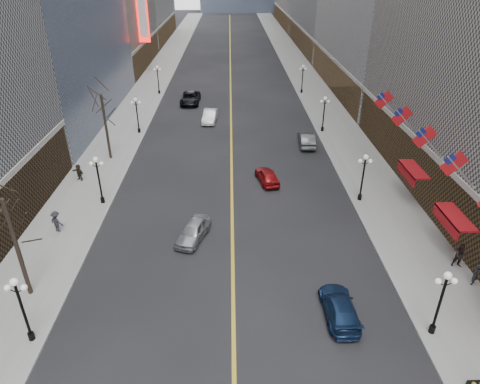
{
  "coord_description": "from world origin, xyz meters",
  "views": [
    {
      "loc": [
        -0.03,
        -4.09,
        19.71
      ],
      "look_at": [
        0.44,
        16.56,
        8.42
      ],
      "focal_mm": 32.0,
      "sensor_mm": 36.0,
      "label": 1
    }
  ],
  "objects_px": {
    "streetlamp_east_0": "(442,297)",
    "car_sb_near": "(339,307)",
    "car_nb_far": "(190,98)",
    "ped_ne_corner": "(475,274)",
    "streetlamp_east_3": "(303,76)",
    "car_nb_mid": "(210,116)",
    "car_nb_near": "(193,231)",
    "streetlamp_west_1": "(98,175)",
    "streetlamp_west_3": "(158,77)",
    "car_sb_mid": "(267,176)",
    "car_sb_far": "(307,139)",
    "streetlamp_west_2": "(137,112)",
    "streetlamp_west_0": "(21,304)",
    "streetlamp_east_2": "(324,110)",
    "streetlamp_east_1": "(363,173)"
  },
  "relations": [
    {
      "from": "streetlamp_east_1",
      "to": "car_sb_near",
      "type": "relative_size",
      "value": 0.95
    },
    {
      "from": "car_nb_mid",
      "to": "car_nb_far",
      "type": "bearing_deg",
      "value": 116.65
    },
    {
      "from": "streetlamp_west_1",
      "to": "streetlamp_west_3",
      "type": "xyz_separation_m",
      "value": [
        0.0,
        36.0,
        0.0
      ]
    },
    {
      "from": "car_nb_far",
      "to": "streetlamp_east_3",
      "type": "bearing_deg",
      "value": 17.55
    },
    {
      "from": "streetlamp_east_1",
      "to": "streetlamp_east_3",
      "type": "distance_m",
      "value": 36.0
    },
    {
      "from": "streetlamp_east_3",
      "to": "ped_ne_corner",
      "type": "height_order",
      "value": "streetlamp_east_3"
    },
    {
      "from": "car_nb_near",
      "to": "car_nb_mid",
      "type": "bearing_deg",
      "value": 107.98
    },
    {
      "from": "streetlamp_east_1",
      "to": "ped_ne_corner",
      "type": "xyz_separation_m",
      "value": [
        4.6,
        -11.79,
        -1.94
      ]
    },
    {
      "from": "car_sb_mid",
      "to": "ped_ne_corner",
      "type": "relative_size",
      "value": 2.59
    },
    {
      "from": "car_nb_far",
      "to": "ped_ne_corner",
      "type": "relative_size",
      "value": 3.71
    },
    {
      "from": "car_nb_near",
      "to": "car_nb_far",
      "type": "bearing_deg",
      "value": 113.35
    },
    {
      "from": "streetlamp_east_3",
      "to": "car_sb_mid",
      "type": "bearing_deg",
      "value": -104.47
    },
    {
      "from": "streetlamp_west_2",
      "to": "streetlamp_west_3",
      "type": "bearing_deg",
      "value": 90.0
    },
    {
      "from": "car_nb_near",
      "to": "car_nb_mid",
      "type": "distance_m",
      "value": 28.09
    },
    {
      "from": "streetlamp_east_3",
      "to": "streetlamp_west_2",
      "type": "relative_size",
      "value": 1.0
    },
    {
      "from": "car_nb_near",
      "to": "car_nb_far",
      "type": "relative_size",
      "value": 0.73
    },
    {
      "from": "car_sb_near",
      "to": "car_nb_mid",
      "type": "bearing_deg",
      "value": -76.23
    },
    {
      "from": "car_nb_near",
      "to": "car_sb_far",
      "type": "height_order",
      "value": "car_sb_far"
    },
    {
      "from": "car_nb_far",
      "to": "streetlamp_east_1",
      "type": "bearing_deg",
      "value": -58.23
    },
    {
      "from": "streetlamp_west_2",
      "to": "car_nb_near",
      "type": "bearing_deg",
      "value": -69.92
    },
    {
      "from": "streetlamp_east_0",
      "to": "car_nb_near",
      "type": "xyz_separation_m",
      "value": [
        -14.92,
        10.24,
        -2.15
      ]
    },
    {
      "from": "streetlamp_east_2",
      "to": "streetlamp_west_0",
      "type": "xyz_separation_m",
      "value": [
        -23.6,
        -34.0,
        0.0
      ]
    },
    {
      "from": "streetlamp_west_0",
      "to": "streetlamp_west_3",
      "type": "relative_size",
      "value": 1.0
    },
    {
      "from": "car_sb_mid",
      "to": "car_sb_far",
      "type": "relative_size",
      "value": 0.88
    },
    {
      "from": "car_nb_far",
      "to": "streetlamp_west_2",
      "type": "bearing_deg",
      "value": -112.13
    },
    {
      "from": "streetlamp_east_0",
      "to": "car_sb_near",
      "type": "distance_m",
      "value": 5.88
    },
    {
      "from": "car_nb_near",
      "to": "car_sb_far",
      "type": "xyz_separation_m",
      "value": [
        12.12,
        19.24,
        0.04
      ]
    },
    {
      "from": "streetlamp_east_1",
      "to": "car_nb_far",
      "type": "xyz_separation_m",
      "value": [
        -18.03,
        30.79,
        -2.06
      ]
    },
    {
      "from": "car_sb_near",
      "to": "ped_ne_corner",
      "type": "relative_size",
      "value": 2.92
    },
    {
      "from": "car_nb_far",
      "to": "car_sb_mid",
      "type": "xyz_separation_m",
      "value": [
        9.77,
        -26.82,
        -0.12
      ]
    },
    {
      "from": "streetlamp_east_3",
      "to": "car_sb_mid",
      "type": "relative_size",
      "value": 1.07
    },
    {
      "from": "car_nb_mid",
      "to": "ped_ne_corner",
      "type": "xyz_separation_m",
      "value": [
        19.27,
        -34.11,
        0.16
      ]
    },
    {
      "from": "streetlamp_west_0",
      "to": "car_sb_near",
      "type": "height_order",
      "value": "streetlamp_west_0"
    },
    {
      "from": "car_sb_far",
      "to": "car_nb_far",
      "type": "bearing_deg",
      "value": -45.75
    },
    {
      "from": "streetlamp_east_3",
      "to": "ped_ne_corner",
      "type": "xyz_separation_m",
      "value": [
        4.6,
        -47.79,
        -1.94
      ]
    },
    {
      "from": "streetlamp_east_1",
      "to": "streetlamp_west_1",
      "type": "bearing_deg",
      "value": 180.0
    },
    {
      "from": "streetlamp_east_3",
      "to": "car_nb_mid",
      "type": "height_order",
      "value": "streetlamp_east_3"
    },
    {
      "from": "ped_ne_corner",
      "to": "car_nb_near",
      "type": "bearing_deg",
      "value": -59.99
    },
    {
      "from": "streetlamp_east_0",
      "to": "car_nb_far",
      "type": "bearing_deg",
      "value": 111.08
    },
    {
      "from": "car_nb_mid",
      "to": "ped_ne_corner",
      "type": "bearing_deg",
      "value": -55.56
    },
    {
      "from": "streetlamp_east_0",
      "to": "streetlamp_east_3",
      "type": "distance_m",
      "value": 52.0
    },
    {
      "from": "streetlamp_east_1",
      "to": "car_nb_mid",
      "type": "relative_size",
      "value": 0.93
    },
    {
      "from": "car_nb_far",
      "to": "car_nb_near",
      "type": "bearing_deg",
      "value": -83.72
    },
    {
      "from": "car_nb_near",
      "to": "car_sb_near",
      "type": "height_order",
      "value": "car_nb_near"
    },
    {
      "from": "streetlamp_west_2",
      "to": "car_nb_near",
      "type": "distance_m",
      "value": 25.39
    },
    {
      "from": "ped_ne_corner",
      "to": "streetlamp_west_1",
      "type": "bearing_deg",
      "value": -65.51
    },
    {
      "from": "car_nb_far",
      "to": "car_nb_mid",
      "type": "bearing_deg",
      "value": -66.92
    },
    {
      "from": "streetlamp_west_1",
      "to": "car_sb_far",
      "type": "distance_m",
      "value": 24.88
    },
    {
      "from": "streetlamp_east_2",
      "to": "car_nb_far",
      "type": "height_order",
      "value": "streetlamp_east_2"
    },
    {
      "from": "car_nb_far",
      "to": "car_sb_near",
      "type": "relative_size",
      "value": 1.27
    }
  ]
}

